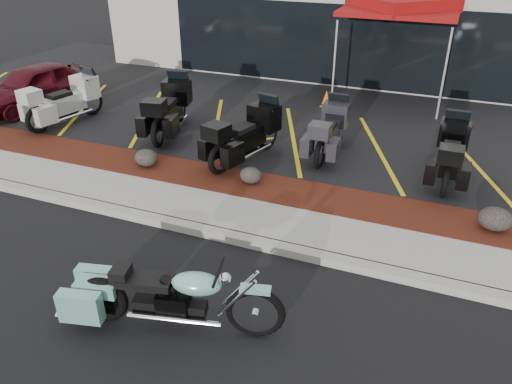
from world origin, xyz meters
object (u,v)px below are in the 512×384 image
at_px(hero_cruiser, 255,305).
at_px(touring_white, 90,91).
at_px(traffic_cone, 326,98).
at_px(popup_canopy, 402,6).
at_px(parked_car, 34,86).

relative_size(hero_cruiser, touring_white, 1.29).
distance_m(hero_cruiser, traffic_cone, 9.64).
distance_m(hero_cruiser, popup_canopy, 11.37).
bearing_deg(parked_car, traffic_cone, 35.65).
distance_m(hero_cruiser, parked_car, 11.46).
height_order(hero_cruiser, popup_canopy, popup_canopy).
xyz_separation_m(hero_cruiser, popup_canopy, (0.16, 11.11, 2.37)).
bearing_deg(hero_cruiser, touring_white, 127.19).
bearing_deg(touring_white, parked_car, 104.29).
bearing_deg(popup_canopy, hero_cruiser, -80.06).
height_order(traffic_cone, popup_canopy, popup_canopy).
xyz_separation_m(touring_white, traffic_cone, (6.06, 3.24, -0.46)).
xyz_separation_m(touring_white, popup_canopy, (7.74, 4.84, 2.07)).
height_order(parked_car, traffic_cone, parked_car).
relative_size(hero_cruiser, popup_canopy, 0.81).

